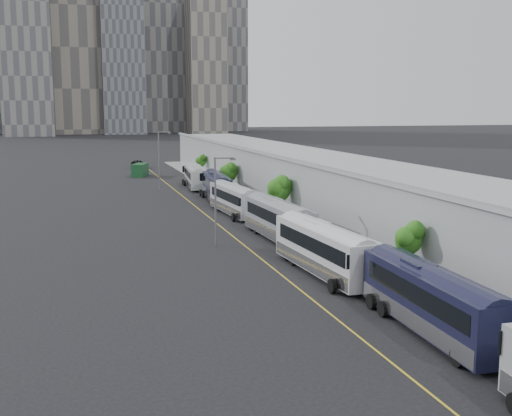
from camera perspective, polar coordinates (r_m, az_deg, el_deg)
name	(u,v)px	position (r m, az deg, el deg)	size (l,w,h in m)	color
sidewalk	(314,223)	(72.36, 5.13, -1.31)	(10.00, 170.00, 0.12)	gray
lane_line	(223,228)	(69.35, -3.00, -1.78)	(0.12, 160.00, 0.02)	gold
depot	(347,191)	(73.35, 8.08, 1.50)	(12.45, 160.40, 7.20)	gray
skyline	(97,30)	(338.01, -13.98, 15.14)	(145.00, 64.00, 120.00)	slate
bus_1	(431,306)	(38.58, 15.31, -8.37)	(3.07, 13.26, 3.85)	black
bus_2	(324,254)	(50.10, 6.09, -4.05)	(3.55, 13.77, 3.99)	silver
bus_3	(278,223)	(62.99, 2.01, -1.35)	(3.31, 13.45, 3.90)	gray
bus_4	(234,202)	(77.60, -1.93, 0.53)	(3.39, 12.69, 3.67)	#B2B4BD
bus_5	(217,189)	(89.48, -3.51, 1.69)	(3.94, 13.40, 3.86)	black
bus_6	(195,179)	(103.97, -5.42, 2.62)	(3.57, 12.50, 3.60)	silver
tree_1	(408,238)	(46.55, 13.40, -2.58)	(1.90, 1.90, 4.78)	black
tree_2	(279,187)	(72.37, 2.05, 1.86)	(2.61, 2.61, 5.31)	black
tree_3	(228,171)	(96.11, -2.47, 3.28)	(2.50, 2.50, 4.69)	black
tree_4	(201,161)	(118.73, -4.89, 4.19)	(1.69, 1.69, 4.01)	black
street_lamp_near	(217,195)	(59.59, -3.45, 1.18)	(2.04, 0.22, 8.37)	#59595E
street_lamp_far	(160,157)	(100.13, -8.52, 4.50)	(2.04, 0.22, 9.25)	#59595E
shipping_container	(140,170)	(123.13, -10.27, 3.35)	(2.15, 5.33, 2.39)	#123B1D
suv	(138,164)	(140.25, -10.48, 3.84)	(2.64, 5.73, 1.59)	black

